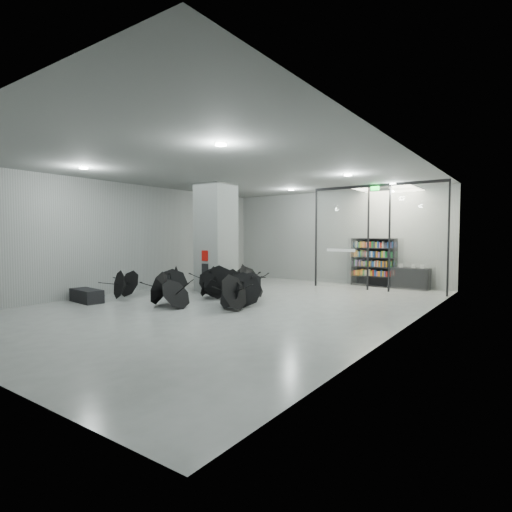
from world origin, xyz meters
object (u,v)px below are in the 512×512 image
Objects in this scene: bench at (87,296)px; bookshelf at (374,262)px; shop_counter at (411,278)px; umbrella_cluster at (213,290)px; column at (216,238)px.

bookshelf reaches higher than bench.
shop_counter is 0.25× the size of umbrella_cluster.
column is at bearing -127.06° from bookshelf.
shop_counter is 7.86m from umbrella_cluster.
column is 2.72m from umbrella_cluster.
column is 2.03× the size of bookshelf.
bench is 11.74m from shop_counter.
shop_counter is (1.48, -0.03, -0.57)m from bookshelf.
bookshelf is 1.43× the size of shop_counter.
bench is 10.90m from bookshelf.
umbrella_cluster reaches higher than shop_counter.
column reaches higher than bench.
bookshelf is 1.59m from shop_counter.
umbrella_cluster is at bearing -123.86° from shop_counter.
umbrella_cluster is (1.31, -1.68, -1.69)m from column.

